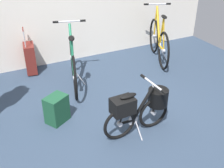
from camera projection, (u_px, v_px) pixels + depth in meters
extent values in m
plane|color=#2D3D51|center=(114.00, 131.00, 3.65)|extent=(6.75, 6.75, 0.00)
torus|color=black|center=(153.00, 113.00, 3.63)|extent=(0.44, 0.05, 0.44)
cylinder|color=#B7B7BC|center=(153.00, 113.00, 3.63)|extent=(0.06, 0.05, 0.06)
torus|color=black|center=(120.00, 124.00, 3.42)|extent=(0.44, 0.05, 0.44)
cylinder|color=#B7B7BC|center=(120.00, 124.00, 3.42)|extent=(0.06, 0.05, 0.06)
cylinder|color=black|center=(126.00, 122.00, 3.46)|extent=(0.20, 0.04, 0.05)
cylinder|color=black|center=(143.00, 104.00, 3.46)|extent=(0.31, 0.05, 0.43)
cylinder|color=black|center=(131.00, 109.00, 3.39)|extent=(0.12, 0.04, 0.37)
cylinder|color=black|center=(126.00, 122.00, 3.46)|extent=(0.20, 0.03, 0.04)
cylinder|color=black|center=(153.00, 100.00, 3.52)|extent=(0.07, 0.03, 0.40)
cylinder|color=black|center=(124.00, 111.00, 3.35)|extent=(0.13, 0.03, 0.36)
ellipsoid|color=black|center=(128.00, 96.00, 3.28)|extent=(0.22, 0.10, 0.05)
cylinder|color=#B7B7BC|center=(153.00, 86.00, 3.40)|extent=(0.03, 0.03, 0.04)
cylinder|color=#B7B7BC|center=(153.00, 84.00, 3.39)|extent=(0.04, 0.44, 0.03)
cylinder|color=black|center=(164.00, 92.00, 3.22)|extent=(0.04, 0.09, 0.04)
cylinder|color=black|center=(143.00, 77.00, 3.56)|extent=(0.04, 0.09, 0.04)
cylinder|color=#B7B7BC|center=(133.00, 120.00, 3.50)|extent=(0.14, 0.02, 0.14)
cylinder|color=#B7B7BC|center=(139.00, 130.00, 3.50)|extent=(0.02, 0.19, 0.21)
cylinder|color=black|center=(158.00, 97.00, 3.54)|extent=(0.27, 0.27, 0.22)
cube|color=black|center=(123.00, 106.00, 3.31)|extent=(0.29, 0.21, 0.20)
torus|color=black|center=(154.00, 36.00, 5.79)|extent=(0.29, 0.67, 0.70)
cylinder|color=#B7B7BC|center=(154.00, 36.00, 5.79)|extent=(0.07, 0.07, 0.06)
torus|color=black|center=(164.00, 51.00, 5.09)|extent=(0.29, 0.67, 0.70)
cylinder|color=#B7B7BC|center=(164.00, 51.00, 5.09)|extent=(0.07, 0.07, 0.06)
cylinder|color=#BF8C14|center=(162.00, 48.00, 5.23)|extent=(0.15, 0.30, 0.05)
cylinder|color=#BF8C14|center=(158.00, 26.00, 5.39)|extent=(0.21, 0.45, 0.67)
cylinder|color=#BF8C14|center=(162.00, 32.00, 5.17)|extent=(0.09, 0.17, 0.59)
cylinder|color=#BF8C14|center=(162.00, 48.00, 5.23)|extent=(0.13, 0.30, 0.04)
cylinder|color=#BF8C14|center=(156.00, 21.00, 5.61)|extent=(0.06, 0.10, 0.63)
cylinder|color=#BF8C14|center=(164.00, 35.00, 5.03)|extent=(0.09, 0.19, 0.57)
ellipsoid|color=black|center=(164.00, 17.00, 4.96)|extent=(0.16, 0.24, 0.05)
cylinder|color=#B7B7BC|center=(157.00, 5.00, 5.41)|extent=(0.03, 0.03, 0.04)
cylinder|color=#B7B7BC|center=(157.00, 4.00, 5.40)|extent=(0.42, 0.18, 0.03)
cylinder|color=black|center=(168.00, 4.00, 5.42)|extent=(0.10, 0.07, 0.04)
cylinder|color=black|center=(146.00, 4.00, 5.39)|extent=(0.10, 0.07, 0.04)
cylinder|color=#B7B7BC|center=(160.00, 45.00, 5.37)|extent=(0.06, 0.14, 0.14)
cylinder|color=#B7B7BC|center=(163.00, 52.00, 5.51)|extent=(0.19, 0.09, 0.32)
torus|color=black|center=(72.00, 57.00, 4.88)|extent=(0.23, 0.67, 0.68)
cylinder|color=#B7B7BC|center=(72.00, 57.00, 4.88)|extent=(0.06, 0.07, 0.06)
torus|color=black|center=(75.00, 78.00, 4.20)|extent=(0.23, 0.67, 0.68)
cylinder|color=#B7B7BC|center=(75.00, 78.00, 4.20)|extent=(0.06, 0.07, 0.06)
cylinder|color=#1E724C|center=(74.00, 74.00, 4.34)|extent=(0.12, 0.30, 0.05)
cylinder|color=#1E724C|center=(72.00, 47.00, 4.49)|extent=(0.17, 0.45, 0.66)
cylinder|color=#1E724C|center=(73.00, 55.00, 4.27)|extent=(0.08, 0.16, 0.57)
cylinder|color=#1E724C|center=(74.00, 74.00, 4.34)|extent=(0.11, 0.30, 0.04)
cylinder|color=#1E724C|center=(71.00, 41.00, 4.70)|extent=(0.05, 0.10, 0.62)
cylinder|color=#1E724C|center=(73.00, 59.00, 4.14)|extent=(0.07, 0.19, 0.55)
ellipsoid|color=black|center=(71.00, 38.00, 4.07)|extent=(0.15, 0.24, 0.05)
cylinder|color=#B7B7BC|center=(69.00, 23.00, 4.51)|extent=(0.03, 0.03, 0.04)
cylinder|color=#B7B7BC|center=(69.00, 21.00, 4.50)|extent=(0.43, 0.15, 0.03)
cylinder|color=black|center=(83.00, 21.00, 4.53)|extent=(0.10, 0.06, 0.04)
cylinder|color=black|center=(55.00, 22.00, 4.46)|extent=(0.10, 0.06, 0.04)
cylinder|color=#B7B7BC|center=(74.00, 70.00, 4.47)|extent=(0.05, 0.14, 0.14)
cylinder|color=#B7B7BC|center=(80.00, 77.00, 4.61)|extent=(0.19, 0.07, 0.32)
cube|color=maroon|center=(30.00, 58.00, 4.97)|extent=(0.23, 0.38, 0.52)
cylinder|color=#B7B7BC|center=(24.00, 40.00, 4.67)|extent=(0.02, 0.02, 0.28)
cylinder|color=#B7B7BC|center=(24.00, 35.00, 4.86)|extent=(0.02, 0.02, 0.28)
cylinder|color=maroon|center=(23.00, 29.00, 4.69)|extent=(0.06, 0.23, 0.02)
cylinder|color=black|center=(36.00, 74.00, 5.01)|extent=(0.04, 0.03, 0.04)
cylinder|color=black|center=(35.00, 68.00, 5.22)|extent=(0.04, 0.03, 0.04)
cube|color=#19472D|center=(57.00, 109.00, 3.74)|extent=(0.36, 0.33, 0.39)
cube|color=#1F5939|center=(50.00, 110.00, 3.83)|extent=(0.19, 0.13, 0.17)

